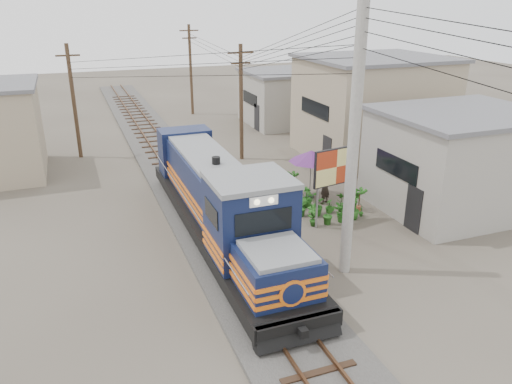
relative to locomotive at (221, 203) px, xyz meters
name	(u,v)px	position (x,y,z in m)	size (l,w,h in m)	color
ground	(251,281)	(0.00, -3.56, -1.66)	(120.00, 120.00, 0.00)	#473F35
ballast	(187,187)	(0.00, 6.44, -1.58)	(3.60, 70.00, 0.16)	#595651
track	(186,184)	(0.00, 6.44, -1.40)	(1.15, 70.00, 0.12)	#51331E
locomotive	(221,203)	(0.00, 0.00, 0.00)	(2.80, 15.21, 3.77)	black
utility_pole_main	(354,140)	(3.50, -4.06, 3.34)	(0.40, 0.40, 10.00)	#9E9B93
wooden_pole_mid	(241,101)	(4.50, 10.44, 2.02)	(1.60, 0.24, 7.00)	#4C3826
wooden_pole_far	(191,68)	(4.80, 24.44, 2.27)	(1.60, 0.24, 7.50)	#4C3826
wooden_pole_left	(74,100)	(-5.00, 14.44, 2.02)	(1.60, 0.24, 7.00)	#4C3826
power_lines	(183,43)	(-0.14, 4.93, 5.90)	(9.65, 19.00, 3.30)	black
shophouse_front	(459,160)	(11.50, -0.56, 0.70)	(7.35, 6.30, 4.70)	gray
shophouse_mid	(372,107)	(12.50, 8.44, 1.45)	(8.40, 7.35, 6.20)	gray
shophouse_back	(285,97)	(11.00, 18.44, 0.45)	(6.30, 6.30, 4.20)	gray
billboard	(336,169)	(5.13, -0.21, 0.93)	(2.26, 0.52, 3.51)	#99999E
market_umbrella	(311,156)	(5.57, 2.98, 0.52)	(2.95, 2.95, 2.48)	black
vendor	(325,187)	(5.88, 2.02, -0.79)	(0.63, 0.42, 1.74)	black
plant_nursery	(322,205)	(5.11, 0.85, -1.19)	(3.48, 3.41, 1.06)	#235D1A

